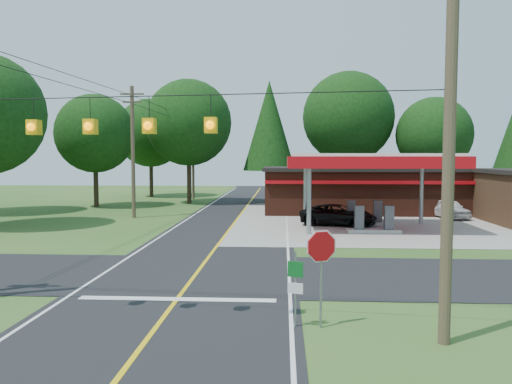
# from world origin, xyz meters

# --- Properties ---
(ground) EXTENTS (120.00, 120.00, 0.00)m
(ground) POSITION_xyz_m (0.00, 0.00, 0.00)
(ground) COLOR #28511C
(ground) RESTS_ON ground
(main_highway) EXTENTS (8.00, 120.00, 0.02)m
(main_highway) POSITION_xyz_m (0.00, 0.00, 0.01)
(main_highway) COLOR black
(main_highway) RESTS_ON ground
(cross_road) EXTENTS (70.00, 7.00, 0.02)m
(cross_road) POSITION_xyz_m (0.00, 0.00, 0.01)
(cross_road) COLOR black
(cross_road) RESTS_ON ground
(lane_center_yellow) EXTENTS (0.15, 110.00, 0.00)m
(lane_center_yellow) POSITION_xyz_m (0.00, 0.00, 0.03)
(lane_center_yellow) COLOR yellow
(lane_center_yellow) RESTS_ON main_highway
(gas_canopy) EXTENTS (10.60, 7.40, 4.88)m
(gas_canopy) POSITION_xyz_m (9.00, 13.00, 4.27)
(gas_canopy) COLOR gray
(gas_canopy) RESTS_ON ground
(convenience_store) EXTENTS (16.40, 7.55, 3.80)m
(convenience_store) POSITION_xyz_m (10.00, 22.98, 1.92)
(convenience_store) COLOR #4F2316
(convenience_store) RESTS_ON ground
(utility_pole_near_right) EXTENTS (1.80, 0.30, 11.50)m
(utility_pole_near_right) POSITION_xyz_m (7.50, -7.00, 5.96)
(utility_pole_near_right) COLOR #473828
(utility_pole_near_right) RESTS_ON ground
(utility_pole_far_left) EXTENTS (1.80, 0.30, 10.00)m
(utility_pole_far_left) POSITION_xyz_m (-8.00, 18.00, 5.20)
(utility_pole_far_left) COLOR #473828
(utility_pole_far_left) RESTS_ON ground
(utility_pole_north) EXTENTS (0.30, 0.30, 9.50)m
(utility_pole_north) POSITION_xyz_m (-6.50, 35.00, 4.75)
(utility_pole_north) COLOR #473828
(utility_pole_north) RESTS_ON ground
(overhead_beacons) EXTENTS (17.04, 2.04, 1.03)m
(overhead_beacons) POSITION_xyz_m (-1.00, -6.00, 6.21)
(overhead_beacons) COLOR black
(overhead_beacons) RESTS_ON ground
(treeline_backdrop) EXTENTS (70.27, 51.59, 13.30)m
(treeline_backdrop) POSITION_xyz_m (0.82, 24.01, 7.49)
(treeline_backdrop) COLOR #332316
(treeline_backdrop) RESTS_ON ground
(suv_car) EXTENTS (6.23, 6.23, 1.43)m
(suv_car) POSITION_xyz_m (7.20, 14.50, 0.71)
(suv_car) COLOR black
(suv_car) RESTS_ON ground
(sedan_car) EXTENTS (4.96, 4.96, 1.45)m
(sedan_car) POSITION_xyz_m (16.01, 18.99, 0.73)
(sedan_car) COLOR silver
(sedan_car) RESTS_ON ground
(octagonal_stop_sign) EXTENTS (0.87, 0.41, 2.72)m
(octagonal_stop_sign) POSITION_xyz_m (4.50, -6.01, 2.05)
(octagonal_stop_sign) COLOR gray
(octagonal_stop_sign) RESTS_ON ground
(route_sign_post) EXTENTS (0.42, 0.15, 2.11)m
(route_sign_post) POSITION_xyz_m (3.80, -6.02, 1.25)
(route_sign_post) COLOR gray
(route_sign_post) RESTS_ON ground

